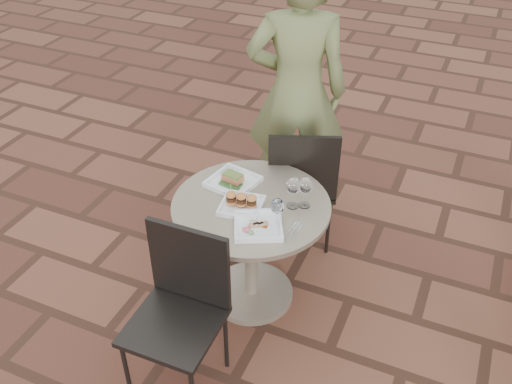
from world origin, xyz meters
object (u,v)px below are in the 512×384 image
at_px(cafe_table, 251,237).
at_px(plate_tuna, 258,225).
at_px(diner, 297,94).
at_px(chair_far, 302,179).
at_px(plate_sliders, 241,203).
at_px(plate_salmon, 233,181).
at_px(chair_near, 181,299).

xyz_separation_m(cafe_table, plate_tuna, (0.12, -0.18, 0.26)).
height_order(diner, plate_tuna, diner).
bearing_deg(plate_tuna, cafe_table, 123.97).
distance_m(chair_far, plate_sliders, 0.69).
relative_size(plate_salmon, plate_tuna, 0.90).
distance_m(plate_sliders, plate_tuna, 0.20).
height_order(cafe_table, chair_far, chair_far).
xyz_separation_m(cafe_table, diner, (-0.10, 0.99, 0.46)).
bearing_deg(cafe_table, chair_near, -98.37).
bearing_deg(plate_salmon, diner, 84.93).
distance_m(chair_near, plate_sliders, 0.63).
bearing_deg(plate_salmon, plate_tuna, -46.24).
bearing_deg(plate_tuna, plate_salmon, 133.76).
xyz_separation_m(chair_far, chair_near, (-0.19, -1.24, 0.00)).
bearing_deg(plate_salmon, chair_far, 59.38).
height_order(chair_near, plate_sliders, chair_near).
xyz_separation_m(plate_salmon, plate_sliders, (0.14, -0.19, 0.01)).
height_order(chair_far, plate_salmon, chair_far).
bearing_deg(diner, chair_near, 68.77).
distance_m(cafe_table, diner, 1.09).
xyz_separation_m(chair_far, plate_tuna, (0.02, -0.77, 0.20)).
relative_size(chair_far, plate_tuna, 2.75).
xyz_separation_m(plate_sliders, plate_tuna, (0.15, -0.12, -0.02)).
bearing_deg(chair_far, chair_near, 59.31).
distance_m(plate_salmon, plate_tuna, 0.43).
xyz_separation_m(cafe_table, chair_near, (-0.10, -0.65, 0.07)).
relative_size(chair_near, diner, 0.49).
xyz_separation_m(diner, plate_tuna, (0.22, -1.16, -0.20)).
distance_m(cafe_table, chair_far, 0.60).
relative_size(plate_sliders, plate_tuna, 0.76).
bearing_deg(plate_salmon, cafe_table, -36.77).
relative_size(chair_far, plate_sliders, 3.61).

